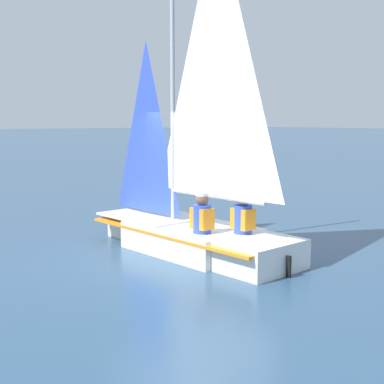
{
  "coord_description": "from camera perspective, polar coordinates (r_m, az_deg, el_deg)",
  "views": [
    {
      "loc": [
        -5.95,
        -7.28,
        2.36
      ],
      "look_at": [
        0.0,
        0.0,
        1.08
      ],
      "focal_mm": 50.0,
      "sensor_mm": 36.0,
      "label": 1
    }
  ],
  "objects": [
    {
      "name": "sailor_helm",
      "position": [
        8.91,
        1.08,
        -3.45
      ],
      "size": [
        0.31,
        0.35,
        1.16
      ],
      "rotation": [
        0.0,
        0.0,
        1.62
      ],
      "color": "black",
      "rests_on": "ground_plane"
    },
    {
      "name": "ground_plane",
      "position": [
        9.7,
        0.0,
        -6.35
      ],
      "size": [
        260.0,
        260.0,
        0.0
      ],
      "primitive_type": "plane",
      "color": "#2D4C6B"
    },
    {
      "name": "sailboat_main",
      "position": [
        9.49,
        0.21,
        -1.65
      ],
      "size": [
        1.72,
        4.33,
        5.84
      ],
      "rotation": [
        0.0,
        0.0,
        1.62
      ],
      "color": "white",
      "rests_on": "ground_plane"
    },
    {
      "name": "sailor_crew",
      "position": [
        8.92,
        5.44,
        -3.47
      ],
      "size": [
        0.31,
        0.35,
        1.16
      ],
      "rotation": [
        0.0,
        0.0,
        1.62
      ],
      "color": "black",
      "rests_on": "ground_plane"
    }
  ]
}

